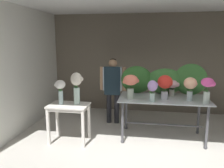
% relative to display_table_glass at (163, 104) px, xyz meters
% --- Properties ---
extents(ground_plane, '(7.67, 7.67, 0.00)m').
position_rel_display_table_glass_xyz_m(ground_plane, '(-0.37, 0.11, -0.72)').
color(ground_plane, beige).
extents(wall_back, '(5.38, 0.12, 2.71)m').
position_rel_display_table_glass_xyz_m(wall_back, '(-0.37, 1.86, 0.64)').
color(wall_back, '#706656').
rests_on(wall_back, ground).
extents(wall_left, '(0.12, 3.61, 2.71)m').
position_rel_display_table_glass_xyz_m(wall_left, '(-3.06, 0.11, 0.64)').
color(wall_left, silver).
rests_on(wall_left, ground).
extents(display_table_glass, '(1.75, 0.91, 0.86)m').
position_rel_display_table_glass_xyz_m(display_table_glass, '(0.00, 0.00, 0.00)').
color(display_table_glass, silver).
rests_on(display_table_glass, ground).
extents(side_table_white, '(0.77, 0.51, 0.76)m').
position_rel_display_table_glass_xyz_m(side_table_white, '(-1.82, -0.45, -0.07)').
color(side_table_white, silver).
rests_on(side_table_white, ground).
extents(florist, '(0.63, 0.24, 1.57)m').
position_rel_display_table_glass_xyz_m(florist, '(-1.14, 0.71, 0.25)').
color(florist, '#232328').
rests_on(florist, ground).
extents(foliage_backdrop, '(1.79, 0.31, 0.66)m').
position_rel_display_table_glass_xyz_m(foliage_backdrop, '(0.01, 0.34, 0.44)').
color(foliage_backdrop, '#2D6028').
rests_on(foliage_backdrop, display_table_glass).
extents(vase_coral_snapdragons, '(0.32, 0.29, 0.48)m').
position_rel_display_table_glass_xyz_m(vase_coral_snapdragons, '(-0.65, -0.18, 0.45)').
color(vase_coral_snapdragons, silver).
rests_on(vase_coral_snapdragons, display_table_glass).
extents(vase_scarlet_hydrangea, '(0.29, 0.29, 0.47)m').
position_rel_display_table_glass_xyz_m(vase_scarlet_hydrangea, '(0.01, -0.10, 0.44)').
color(vase_scarlet_hydrangea, silver).
rests_on(vase_scarlet_hydrangea, display_table_glass).
extents(vase_peach_freesia, '(0.25, 0.24, 0.45)m').
position_rel_display_table_glass_xyz_m(vase_peach_freesia, '(0.47, -0.15, 0.43)').
color(vase_peach_freesia, silver).
rests_on(vase_peach_freesia, display_table_glass).
extents(vase_fuchsia_tulips, '(0.26, 0.23, 0.47)m').
position_rel_display_table_glass_xyz_m(vase_fuchsia_tulips, '(0.74, -0.29, 0.44)').
color(vase_fuchsia_tulips, silver).
rests_on(vase_fuchsia_tulips, display_table_glass).
extents(vase_blush_anemones, '(0.27, 0.23, 0.34)m').
position_rel_display_table_glass_xyz_m(vase_blush_anemones, '(0.17, 0.16, 0.35)').
color(vase_blush_anemones, silver).
rests_on(vase_blush_anemones, display_table_glass).
extents(vase_lilac_peonies, '(0.20, 0.19, 0.40)m').
position_rel_display_table_glass_xyz_m(vase_lilac_peonies, '(-0.23, -0.32, 0.38)').
color(vase_lilac_peonies, silver).
rests_on(vase_lilac_peonies, display_table_glass).
extents(vase_white_roses_tall, '(0.21, 0.19, 0.48)m').
position_rel_display_table_glass_xyz_m(vase_white_roses_tall, '(-1.98, -0.45, 0.35)').
color(vase_white_roses_tall, silver).
rests_on(vase_white_roses_tall, side_table_white).
extents(vase_cream_lisianthus_tall, '(0.25, 0.22, 0.62)m').
position_rel_display_table_glass_xyz_m(vase_cream_lisianthus_tall, '(-1.67, -0.40, 0.42)').
color(vase_cream_lisianthus_tall, silver).
rests_on(vase_cream_lisianthus_tall, side_table_white).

